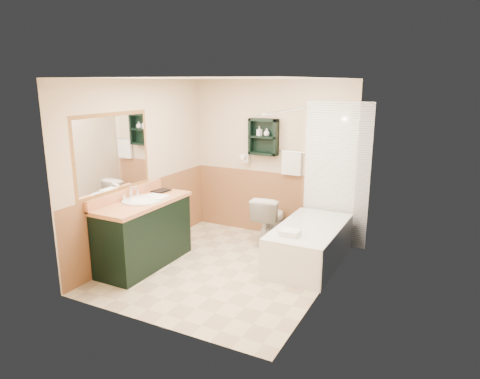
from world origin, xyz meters
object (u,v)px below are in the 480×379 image
object	(u,v)px
soap_bottle_a	(259,134)
bathtub	(309,245)
wall_shelf	(263,137)
vanity_book	(156,182)
hair_dryer	(246,158)
vanity	(144,233)
soap_bottle_b	(267,133)
toilet	(270,219)

from	to	relation	value
soap_bottle_a	bathtub	bearing A→B (deg)	-34.67
wall_shelf	soap_bottle_a	distance (m)	0.08
soap_bottle_a	vanity_book	bearing A→B (deg)	-127.86
hair_dryer	vanity	distance (m)	2.05
hair_dryer	bathtub	size ratio (longest dim) A/B	0.16
vanity_book	hair_dryer	bearing A→B (deg)	64.04
wall_shelf	bathtub	distance (m)	1.81
hair_dryer	wall_shelf	bearing A→B (deg)	-4.76
vanity	soap_bottle_b	bearing A→B (deg)	61.91
vanity	toilet	bearing A→B (deg)	53.42
hair_dryer	vanity_book	size ratio (longest dim) A/B	0.97
hair_dryer	soap_bottle_a	xyz separation A→B (m)	(0.24, -0.03, 0.40)
wall_shelf	vanity	xyz separation A→B (m)	(-0.89, -1.79, -1.11)
vanity_book	soap_bottle_a	bearing A→B (deg)	56.28
vanity	soap_bottle_a	size ratio (longest dim) A/B	9.80
wall_shelf	toilet	xyz separation A→B (m)	(0.24, -0.26, -1.19)
wall_shelf	hair_dryer	distance (m)	0.46
toilet	vanity	bearing A→B (deg)	48.03
hair_dryer	bathtub	distance (m)	1.80
bathtub	soap_bottle_b	world-z (taller)	soap_bottle_b
wall_shelf	soap_bottle_a	world-z (taller)	wall_shelf
hair_dryer	vanity_book	xyz separation A→B (m)	(-0.76, -1.31, -0.20)
vanity	bathtub	size ratio (longest dim) A/B	0.93
bathtub	vanity	bearing A→B (deg)	-151.85
hair_dryer	bathtub	world-z (taller)	hair_dryer
hair_dryer	vanity_book	world-z (taller)	hair_dryer
soap_bottle_a	soap_bottle_b	distance (m)	0.12
vanity	bathtub	distance (m)	2.18
wall_shelf	bathtub	size ratio (longest dim) A/B	0.37
soap_bottle_a	soap_bottle_b	bearing A→B (deg)	0.00
bathtub	soap_bottle_a	distance (m)	1.88
bathtub	wall_shelf	bearing A→B (deg)	143.50
wall_shelf	vanity	size ratio (longest dim) A/B	0.40
bathtub	vanity_book	world-z (taller)	vanity_book
hair_dryer	vanity	xyz separation A→B (m)	(-0.59, -1.81, -0.76)
bathtub	vanity_book	xyz separation A→B (m)	(-2.08, -0.53, 0.74)
soap_bottle_a	hair_dryer	bearing A→B (deg)	172.75
soap_bottle_b	soap_bottle_a	bearing A→B (deg)	180.00
hair_dryer	toilet	bearing A→B (deg)	-28.13
vanity	wall_shelf	bearing A→B (deg)	63.38
vanity_book	vanity	bearing A→B (deg)	-67.59
wall_shelf	vanity	bearing A→B (deg)	-116.62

